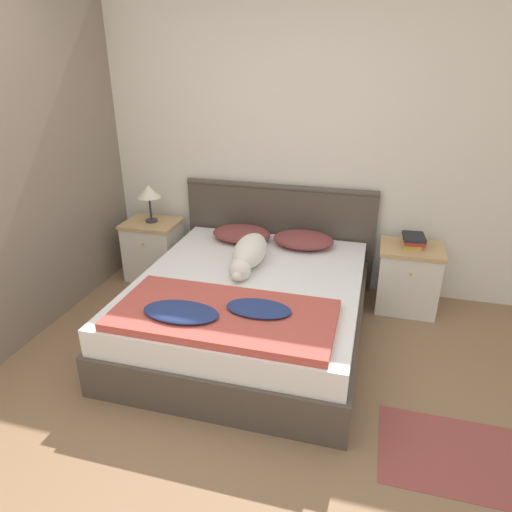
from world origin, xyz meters
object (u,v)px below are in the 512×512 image
object	(u,v)px
table_lamp	(149,193)
pillow_right	(303,240)
bed	(249,308)
nightstand_left	(154,249)
nightstand_right	(408,278)
dog	(249,253)
pillow_left	(242,234)
book_stack	(413,240)

from	to	relation	value
table_lamp	pillow_right	bearing A→B (deg)	-1.36
bed	nightstand_left	distance (m)	1.37
nightstand_right	dog	size ratio (longest dim) A/B	0.78
pillow_left	table_lamp	xyz separation A→B (m)	(-0.88, 0.03, 0.29)
pillow_right	table_lamp	bearing A→B (deg)	178.64
dog	book_stack	bearing A→B (deg)	24.84
book_stack	pillow_left	bearing A→B (deg)	-177.64
nightstand_right	table_lamp	size ratio (longest dim) A/B	1.62
bed	dog	bearing A→B (deg)	106.00
pillow_right	bed	bearing A→B (deg)	-110.98
book_stack	nightstand_right	bearing A→B (deg)	-95.37
bed	pillow_left	bearing A→B (deg)	110.98
nightstand_left	pillow_right	size ratio (longest dim) A/B	1.08
nightstand_right	pillow_left	bearing A→B (deg)	-178.88
pillow_right	table_lamp	world-z (taller)	table_lamp
bed	table_lamp	bearing A→B (deg)	147.12
table_lamp	book_stack	bearing A→B (deg)	0.62
nightstand_right	pillow_left	size ratio (longest dim) A/B	1.08
book_stack	dog	bearing A→B (deg)	-155.16
bed	dog	distance (m)	0.41
pillow_right	dog	world-z (taller)	dog
nightstand_left	pillow_left	world-z (taller)	pillow_left
pillow_left	pillow_right	xyz separation A→B (m)	(0.55, 0.00, 0.00)
bed	table_lamp	world-z (taller)	table_lamp
nightstand_left	table_lamp	distance (m)	0.55
bed	pillow_right	bearing A→B (deg)	69.02
bed	table_lamp	distance (m)	1.50
nightstand_left	pillow_right	distance (m)	1.45
bed	pillow_right	size ratio (longest dim) A/B	3.70
pillow_left	nightstand_left	bearing A→B (deg)	178.18
bed	nightstand_left	xyz separation A→B (m)	(-1.16, 0.74, 0.04)
pillow_left	book_stack	distance (m)	1.44
bed	pillow_left	size ratio (longest dim) A/B	3.70
book_stack	bed	bearing A→B (deg)	-146.31
bed	pillow_right	xyz separation A→B (m)	(0.27, 0.71, 0.30)
nightstand_right	pillow_right	xyz separation A→B (m)	(-0.88, -0.03, 0.26)
book_stack	table_lamp	size ratio (longest dim) A/B	0.67
nightstand_left	pillow_left	distance (m)	0.92
pillow_right	pillow_left	bearing A→B (deg)	180.00
pillow_left	table_lamp	world-z (taller)	table_lamp
pillow_right	book_stack	size ratio (longest dim) A/B	2.23
book_stack	table_lamp	bearing A→B (deg)	-179.38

